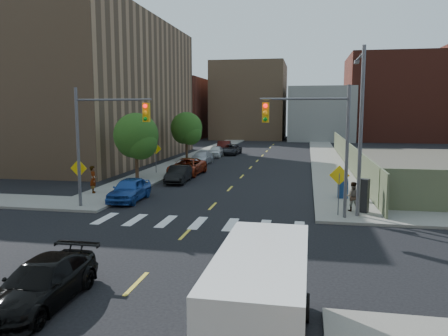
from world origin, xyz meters
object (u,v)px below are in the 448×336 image
at_px(parked_car_black, 179,174).
at_px(mailbox, 343,187).
at_px(parked_car_grey, 231,149).
at_px(pedestrian_west, 93,179).
at_px(parked_car_silver, 201,158).
at_px(parked_car_white, 216,151).
at_px(parked_car_blue, 129,190).
at_px(pedestrian_east, 352,196).
at_px(black_sedan, 42,283).
at_px(cargo_van, 262,296).
at_px(parked_car_red, 187,167).
at_px(payphone, 363,195).
at_px(parked_car_maroon, 224,147).

height_order(parked_car_black, mailbox, mailbox).
distance_m(parked_car_grey, pedestrian_west, 28.86).
distance_m(parked_car_silver, parked_car_white, 7.44).
relative_size(parked_car_blue, pedestrian_west, 2.34).
height_order(parked_car_black, pedestrian_west, pedestrian_west).
distance_m(parked_car_white, pedestrian_east, 30.73).
height_order(parked_car_silver, mailbox, mailbox).
bearing_deg(pedestrian_east, black_sedan, 55.75).
relative_size(parked_car_white, cargo_van, 0.74).
relative_size(parked_car_blue, parked_car_red, 0.81).
height_order(parked_car_black, cargo_van, cargo_van).
bearing_deg(parked_car_grey, parked_car_red, -88.51).
xyz_separation_m(cargo_van, pedestrian_east, (3.54, 14.76, -0.33)).
bearing_deg(parked_car_red, payphone, -40.55).
relative_size(parked_car_black, parked_car_silver, 0.89).
bearing_deg(parked_car_maroon, payphone, -72.60).
height_order(black_sedan, payphone, payphone).
bearing_deg(parked_car_grey, parked_car_silver, -93.26).
height_order(parked_car_maroon, parked_car_grey, parked_car_maroon).
bearing_deg(parked_car_black, parked_car_blue, -100.72).
bearing_deg(pedestrian_east, parked_car_blue, -1.32).
relative_size(parked_car_blue, pedestrian_east, 2.64).
bearing_deg(mailbox, parked_car_white, 114.59).
bearing_deg(pedestrian_east, mailbox, -83.86).
relative_size(parked_car_grey, mailbox, 3.26).
bearing_deg(parked_car_grey, parked_car_black, -86.99).
bearing_deg(parked_car_blue, parked_car_black, 80.59).
bearing_deg(parked_car_red, pedestrian_west, -108.37).
xyz_separation_m(parked_car_blue, parked_car_grey, (1.30, 29.91, -0.08)).
bearing_deg(pedestrian_west, parked_car_black, -59.51).
distance_m(parked_car_maroon, mailbox, 32.26).
relative_size(parked_car_grey, pedestrian_west, 2.57).
bearing_deg(parked_car_red, black_sedan, -81.66).
height_order(parked_car_blue, payphone, payphone).
distance_m(parked_car_red, payphone, 18.40).
height_order(parked_car_red, pedestrian_west, pedestrian_west).
distance_m(parked_car_blue, pedestrian_west, 3.49).
height_order(parked_car_silver, pedestrian_east, pedestrian_east).
relative_size(parked_car_black, parked_car_maroon, 0.85).
distance_m(parked_car_maroon, cargo_van, 48.81).
distance_m(parked_car_maroon, pedestrian_west, 30.89).
height_order(parked_car_maroon, pedestrian_west, pedestrian_west).
bearing_deg(parked_car_white, mailbox, -62.90).
bearing_deg(cargo_van, payphone, 74.83).
height_order(parked_car_silver, payphone, payphone).
bearing_deg(black_sedan, parked_car_white, 94.18).
distance_m(parked_car_white, pedestrian_west, 25.49).
relative_size(parked_car_black, parked_car_white, 1.02).
bearing_deg(black_sedan, mailbox, 59.58).
distance_m(parked_car_blue, pedestrian_east, 13.56).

